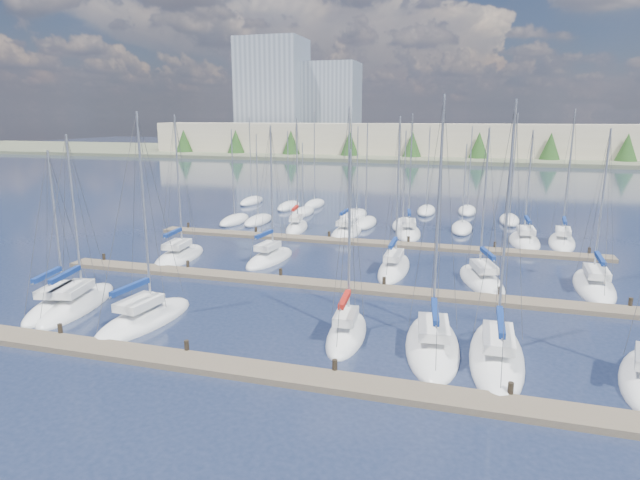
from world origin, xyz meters
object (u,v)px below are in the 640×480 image
(sailboat_f, at_px, (496,355))
(sailboat_c, at_px, (145,319))
(sailboat_j, at_px, (270,258))
(sailboat_r, at_px, (562,242))
(sailboat_q, at_px, (524,241))
(sailboat_l, at_px, (481,280))
(sailboat_b, at_px, (78,304))
(sailboat_n, at_px, (297,228))
(sailboat_a, at_px, (59,305))
(sailboat_h, at_px, (180,256))
(sailboat_k, at_px, (394,268))
(sailboat_e, at_px, (432,345))
(sailboat_d, at_px, (347,333))
(sailboat_p, at_px, (408,233))
(sailboat_m, at_px, (594,286))
(sailboat_o, at_px, (347,232))

(sailboat_f, bearing_deg, sailboat_c, -178.04)
(sailboat_j, xyz_separation_m, sailboat_r, (25.22, 13.81, 0.01))
(sailboat_q, bearing_deg, sailboat_l, -107.70)
(sailboat_b, distance_m, sailboat_c, 5.90)
(sailboat_n, bearing_deg, sailboat_a, -112.55)
(sailboat_h, distance_m, sailboat_k, 18.79)
(sailboat_k, distance_m, sailboat_e, 14.93)
(sailboat_n, bearing_deg, sailboat_b, -110.76)
(sailboat_a, relative_size, sailboat_d, 0.97)
(sailboat_p, bearing_deg, sailboat_d, -98.09)
(sailboat_k, relative_size, sailboat_f, 0.94)
(sailboat_d, bearing_deg, sailboat_l, 55.61)
(sailboat_h, xyz_separation_m, sailboat_j, (7.90, 1.57, 0.01))
(sailboat_l, height_order, sailboat_b, sailboat_l)
(sailboat_f, height_order, sailboat_d, sailboat_f)
(sailboat_n, relative_size, sailboat_p, 0.97)
(sailboat_j, xyz_separation_m, sailboat_n, (-1.95, 12.97, 0.02))
(sailboat_q, bearing_deg, sailboat_p, 174.75)
(sailboat_h, xyz_separation_m, sailboat_e, (22.97, -12.70, 0.00))
(sailboat_h, xyz_separation_m, sailboat_n, (5.96, 14.54, 0.02))
(sailboat_q, bearing_deg, sailboat_j, -150.69)
(sailboat_r, height_order, sailboat_d, sailboat_r)
(sailboat_k, height_order, sailboat_n, sailboat_k)
(sailboat_r, bearing_deg, sailboat_p, -174.64)
(sailboat_m, bearing_deg, sailboat_n, 156.41)
(sailboat_k, height_order, sailboat_r, sailboat_r)
(sailboat_o, bearing_deg, sailboat_h, -129.40)
(sailboat_j, bearing_deg, sailboat_p, 60.29)
(sailboat_o, xyz_separation_m, sailboat_b, (-11.75, -26.59, -0.02))
(sailboat_l, distance_m, sailboat_n, 24.29)
(sailboat_l, height_order, sailboat_n, sailboat_n)
(sailboat_p, distance_m, sailboat_m, 21.00)
(sailboat_b, distance_m, sailboat_r, 43.42)
(sailboat_o, relative_size, sailboat_p, 1.06)
(sailboat_k, relative_size, sailboat_n, 1.01)
(sailboat_c, bearing_deg, sailboat_m, 34.70)
(sailboat_o, relative_size, sailboat_b, 1.18)
(sailboat_k, height_order, sailboat_c, sailboat_c)
(sailboat_q, relative_size, sailboat_h, 0.89)
(sailboat_h, bearing_deg, sailboat_p, 34.62)
(sailboat_e, relative_size, sailboat_p, 1.06)
(sailboat_j, xyz_separation_m, sailboat_a, (-8.89, -14.82, -0.00))
(sailboat_d, bearing_deg, sailboat_j, 121.77)
(sailboat_h, relative_size, sailboat_m, 1.08)
(sailboat_q, distance_m, sailboat_a, 41.56)
(sailboat_k, distance_m, sailboat_a, 24.68)
(sailboat_e, bearing_deg, sailboat_c, 177.33)
(sailboat_o, relative_size, sailboat_h, 1.07)
(sailboat_h, height_order, sailboat_d, sailboat_h)
(sailboat_k, distance_m, sailboat_d, 14.16)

